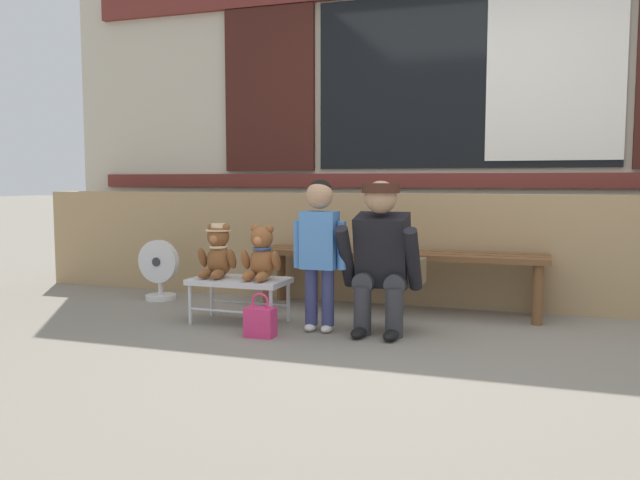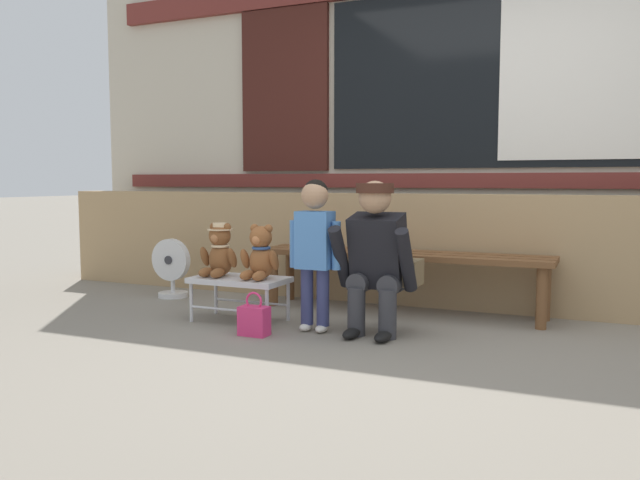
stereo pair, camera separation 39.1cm
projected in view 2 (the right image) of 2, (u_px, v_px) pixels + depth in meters
name	position (u px, v px, depth m)	size (l,w,h in m)	color
ground_plane	(406.00, 354.00, 3.56)	(60.00, 60.00, 0.00)	gray
brick_low_wall	(461.00, 251.00, 4.82)	(7.24, 0.25, 0.85)	tan
shop_facade	(479.00, 85.00, 5.17)	(7.39, 0.26, 3.40)	beige
wooden_bench_long	(402.00, 261.00, 4.63)	(2.10, 0.40, 0.44)	brown
small_display_bench	(240.00, 282.00, 4.36)	(0.64, 0.36, 0.30)	silver
teddy_bear_with_hat	(219.00, 251.00, 4.41)	(0.28, 0.27, 0.36)	brown
teddy_bear_plain	(260.00, 254.00, 4.28)	(0.28, 0.26, 0.36)	#93562D
child_standing	(315.00, 238.00, 4.04)	(0.35, 0.18, 0.96)	navy
adult_crouching	(378.00, 257.00, 3.97)	(0.50, 0.49, 0.95)	#333338
handbag_on_ground	(254.00, 320.00, 3.97)	(0.18, 0.11, 0.27)	#E53370
floor_fan	(171.00, 268.00, 5.26)	(0.34, 0.24, 0.48)	silver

